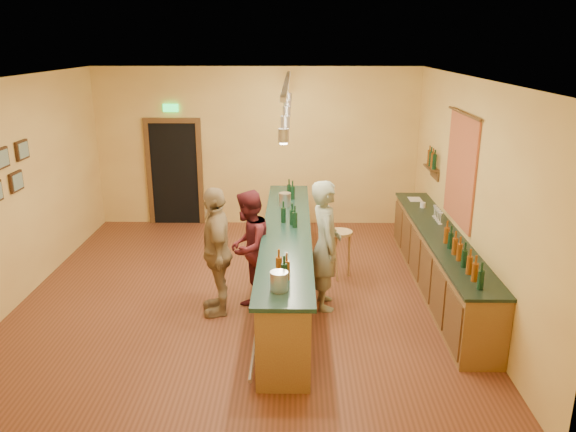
{
  "coord_description": "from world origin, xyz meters",
  "views": [
    {
      "loc": [
        0.79,
        -7.75,
        3.69
      ],
      "look_at": [
        0.68,
        0.2,
        1.19
      ],
      "focal_mm": 35.0,
      "sensor_mm": 36.0,
      "label": 1
    }
  ],
  "objects_px": {
    "tasting_bar": "(287,257)",
    "customer_b": "(217,251)",
    "bartender": "(325,245)",
    "bar_stool": "(340,240)",
    "back_counter": "(439,261)",
    "customer_a": "(248,247)"
  },
  "relations": [
    {
      "from": "customer_a",
      "to": "customer_b",
      "type": "distance_m",
      "value": 0.55
    },
    {
      "from": "tasting_bar",
      "to": "bartender",
      "type": "bearing_deg",
      "value": -32.38
    },
    {
      "from": "bartender",
      "to": "customer_b",
      "type": "distance_m",
      "value": 1.52
    },
    {
      "from": "back_counter",
      "to": "bar_stool",
      "type": "relative_size",
      "value": 5.75
    },
    {
      "from": "bartender",
      "to": "bar_stool",
      "type": "distance_m",
      "value": 1.09
    },
    {
      "from": "bartender",
      "to": "customer_a",
      "type": "xyz_separation_m",
      "value": [
        -1.1,
        0.16,
        -0.1
      ]
    },
    {
      "from": "customer_b",
      "to": "bar_stool",
      "type": "relative_size",
      "value": 2.3
    },
    {
      "from": "tasting_bar",
      "to": "customer_b",
      "type": "xyz_separation_m",
      "value": [
        -0.96,
        -0.55,
        0.31
      ]
    },
    {
      "from": "tasting_bar",
      "to": "customer_a",
      "type": "distance_m",
      "value": 0.62
    },
    {
      "from": "back_counter",
      "to": "bartender",
      "type": "height_order",
      "value": "bartender"
    },
    {
      "from": "back_counter",
      "to": "tasting_bar",
      "type": "height_order",
      "value": "tasting_bar"
    },
    {
      "from": "back_counter",
      "to": "customer_a",
      "type": "relative_size",
      "value": 2.72
    },
    {
      "from": "back_counter",
      "to": "tasting_bar",
      "type": "xyz_separation_m",
      "value": [
        -2.31,
        -0.18,
        0.12
      ]
    },
    {
      "from": "customer_a",
      "to": "customer_b",
      "type": "height_order",
      "value": "customer_b"
    },
    {
      "from": "back_counter",
      "to": "bar_stool",
      "type": "xyz_separation_m",
      "value": [
        -1.47,
        0.48,
        0.16
      ]
    },
    {
      "from": "tasting_bar",
      "to": "customer_a",
      "type": "bearing_deg",
      "value": -161.32
    },
    {
      "from": "tasting_bar",
      "to": "bar_stool",
      "type": "bearing_deg",
      "value": 38.1
    },
    {
      "from": "back_counter",
      "to": "customer_a",
      "type": "bearing_deg",
      "value": -172.69
    },
    {
      "from": "bartender",
      "to": "customer_b",
      "type": "relative_size",
      "value": 1.02
    },
    {
      "from": "bartender",
      "to": "tasting_bar",
      "type": "bearing_deg",
      "value": 52.34
    },
    {
      "from": "bar_stool",
      "to": "bartender",
      "type": "bearing_deg",
      "value": -106.18
    },
    {
      "from": "bartender",
      "to": "bar_stool",
      "type": "height_order",
      "value": "bartender"
    }
  ]
}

